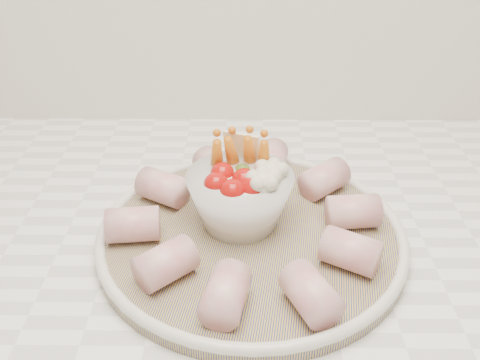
{
  "coord_description": "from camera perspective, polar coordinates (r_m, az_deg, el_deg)",
  "views": [
    {
      "loc": [
        0.09,
        0.98,
        1.29
      ],
      "look_at": [
        0.08,
        1.46,
        0.99
      ],
      "focal_mm": 40.0,
      "sensor_mm": 36.0,
      "label": 1
    }
  ],
  "objects": [
    {
      "name": "cured_meat_rolls",
      "position": [
        0.57,
        1.17,
        -4.02
      ],
      "size": [
        0.29,
        0.3,
        0.04
      ],
      "color": "#C35967",
      "rests_on": "serving_platter"
    },
    {
      "name": "serving_platter",
      "position": [
        0.58,
        1.22,
        -5.83
      ],
      "size": [
        0.37,
        0.37,
        0.02
      ],
      "color": "navy",
      "rests_on": "kitchen_counter"
    },
    {
      "name": "veggie_bowl",
      "position": [
        0.57,
        0.12,
        -1.49
      ],
      "size": [
        0.11,
        0.11,
        0.1
      ],
      "color": "white",
      "rests_on": "serving_platter"
    }
  ]
}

